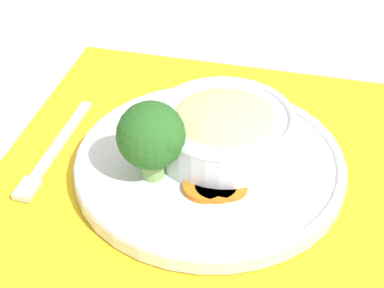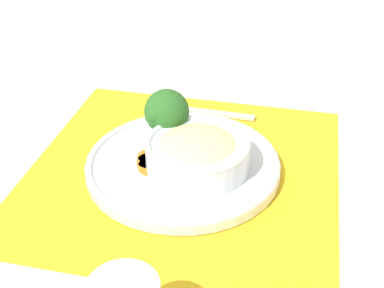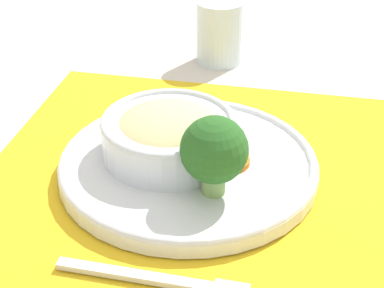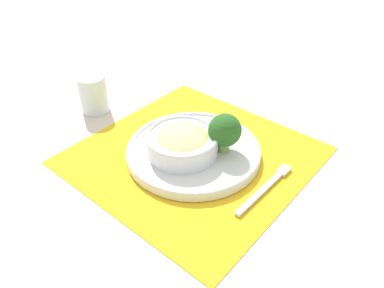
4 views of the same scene
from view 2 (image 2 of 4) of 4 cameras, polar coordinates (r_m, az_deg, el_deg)
ground_plane at (r=0.83m, az=-0.96°, el=-3.02°), size 4.00×4.00×0.00m
placemat at (r=0.82m, az=-0.96°, el=-2.91°), size 0.49×0.49×0.00m
plate at (r=0.82m, az=-0.97°, el=-2.15°), size 0.30×0.30×0.02m
bowl at (r=0.79m, az=0.60°, el=-0.83°), size 0.16×0.16×0.06m
broccoli_floret at (r=0.84m, az=-2.74°, el=3.41°), size 0.07×0.07×0.09m
carrot_slice_near at (r=0.82m, az=-4.30°, el=-1.45°), size 0.04×0.04×0.01m
carrot_slice_middle at (r=0.81m, az=-4.36°, el=-1.93°), size 0.04×0.04×0.01m
carrot_slice_far at (r=0.80m, az=-4.20°, el=-2.40°), size 0.04×0.04×0.01m
fork at (r=0.97m, az=0.27°, el=3.57°), size 0.02×0.18×0.01m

